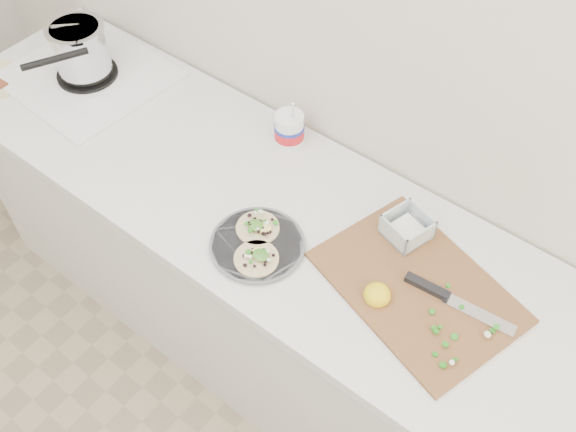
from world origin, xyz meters
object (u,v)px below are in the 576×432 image
Objects in this scene: cutboard at (418,278)px; taco_plate at (257,243)px; stove at (83,59)px; tub at (290,127)px.

taco_plate is at bearing -140.98° from cutboard.
stove is 0.91× the size of cutboard.
stove is at bearing -164.81° from cutboard.
cutboard is (0.59, -0.21, -0.05)m from tub.
cutboard is at bearing 1.87° from stove.
tub reaches higher than cutboard.
cutboard is at bearing -19.58° from tub.
cutboard is (1.35, -0.03, -0.06)m from stove.
stove is 0.96m from taco_plate.
stove is 1.35m from cutboard.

